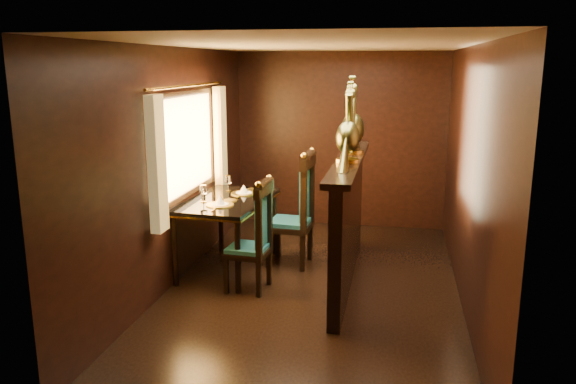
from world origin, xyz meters
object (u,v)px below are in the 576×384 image
dining_table (227,205)px  peacock_right (353,115)px  chair_left (258,233)px  peacock_left (348,123)px  chair_right (301,206)px

dining_table → peacock_right: size_ratio=1.74×
dining_table → chair_left: bearing=-43.6°
chair_left → peacock_left: size_ratio=1.52×
chair_right → peacock_left: bearing=-44.8°
chair_right → peacock_right: 1.22m
chair_left → chair_right: chair_right is taller
chair_left → peacock_left: bearing=15.8°
chair_left → chair_right: (0.30, 0.83, 0.09)m
peacock_left → peacock_right: peacock_right is taller
chair_right → peacock_left: 1.36m
dining_table → chair_right: 0.84m
peacock_left → peacock_right: size_ratio=0.94×
chair_left → peacock_left: (0.89, 0.17, 1.13)m
chair_left → peacock_left: 1.45m
dining_table → peacock_left: peacock_left is taller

